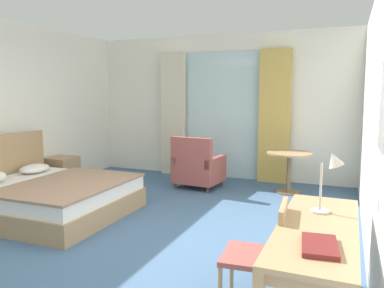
% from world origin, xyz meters
% --- Properties ---
extents(ground, '(5.76, 7.91, 0.10)m').
position_xyz_m(ground, '(0.00, 0.00, -0.05)').
color(ground, '#426084').
extents(wall_back, '(5.36, 0.12, 2.77)m').
position_xyz_m(wall_back, '(0.00, 3.69, 1.38)').
color(wall_back, white).
rests_on(wall_back, ground).
extents(balcony_glass_door, '(1.59, 0.02, 2.43)m').
position_xyz_m(balcony_glass_door, '(0.08, 3.61, 1.22)').
color(balcony_glass_door, silver).
rests_on(balcony_glass_door, ground).
extents(curtain_panel_left, '(0.52, 0.10, 2.43)m').
position_xyz_m(curtain_panel_left, '(-0.94, 3.51, 1.22)').
color(curtain_panel_left, beige).
rests_on(curtain_panel_left, ground).
extents(curtain_panel_right, '(0.57, 0.10, 2.43)m').
position_xyz_m(curtain_panel_right, '(1.09, 3.51, 1.22)').
color(curtain_panel_right, tan).
rests_on(curtain_panel_right, ground).
extents(bed, '(2.00, 1.83, 1.04)m').
position_xyz_m(bed, '(-1.42, 0.45, 0.26)').
color(bed, tan).
rests_on(bed, ground).
extents(nightstand, '(0.47, 0.46, 0.53)m').
position_xyz_m(nightstand, '(-2.29, 1.74, 0.27)').
color(nightstand, tan).
rests_on(nightstand, ground).
extents(writing_desk, '(0.54, 1.56, 0.75)m').
position_xyz_m(writing_desk, '(2.18, -0.85, 0.66)').
color(writing_desk, tan).
rests_on(writing_desk, ground).
extents(desk_chair, '(0.49, 0.48, 0.85)m').
position_xyz_m(desk_chair, '(1.80, -0.75, 0.47)').
color(desk_chair, '#9E4C47').
rests_on(desk_chair, ground).
extents(desk_lamp, '(0.23, 0.15, 0.48)m').
position_xyz_m(desk_lamp, '(2.23, -0.52, 1.07)').
color(desk_lamp, '#B7B2A8').
rests_on(desk_lamp, writing_desk).
extents(closed_book, '(0.24, 0.36, 0.03)m').
position_xyz_m(closed_book, '(2.22, -1.25, 0.77)').
color(closed_book, maroon).
rests_on(closed_book, writing_desk).
extents(armchair_by_window, '(0.81, 0.78, 0.91)m').
position_xyz_m(armchair_by_window, '(-0.05, 2.60, 0.35)').
color(armchair_by_window, '#9E4C47').
rests_on(armchair_by_window, ground).
extents(round_cafe_table, '(0.74, 0.74, 0.68)m').
position_xyz_m(round_cafe_table, '(1.47, 2.86, 0.51)').
color(round_cafe_table, tan).
rests_on(round_cafe_table, ground).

